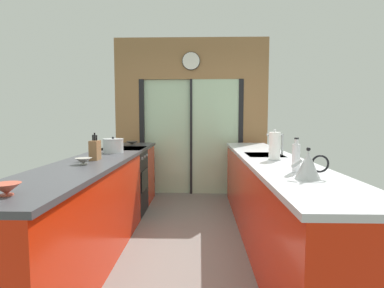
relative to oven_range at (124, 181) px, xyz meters
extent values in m
cube|color=slate|center=(0.91, -0.65, -0.47)|extent=(5.04, 7.60, 0.02)
cube|color=olive|center=(0.91, 1.15, 1.89)|extent=(2.64, 0.08, 0.70)
cube|color=#B2D1AD|center=(0.49, 1.17, 0.54)|extent=(0.80, 0.02, 2.00)
cube|color=#B2D1AD|center=(1.33, 1.13, 0.54)|extent=(0.80, 0.02, 2.00)
cube|color=black|center=(0.05, 1.15, 0.54)|extent=(0.08, 0.10, 2.00)
cube|color=black|center=(1.77, 1.15, 0.54)|extent=(0.08, 0.10, 2.00)
cube|color=black|center=(0.91, 1.15, 0.54)|extent=(0.04, 0.10, 2.00)
cube|color=olive|center=(-0.20, 1.15, 0.54)|extent=(0.42, 0.08, 2.00)
cube|color=olive|center=(2.02, 1.15, 0.54)|extent=(0.42, 0.08, 2.00)
cylinder|color=white|center=(0.91, 1.09, 1.84)|extent=(0.29, 0.03, 0.29)
torus|color=black|center=(0.91, 1.09, 1.84)|extent=(0.31, 0.02, 0.31)
cube|color=red|center=(0.00, -1.57, -0.02)|extent=(0.58, 2.55, 0.88)
cube|color=red|center=(0.00, 0.63, -0.02)|extent=(0.58, 0.65, 0.88)
cube|color=#3D3D42|center=(0.00, -0.95, 0.44)|extent=(0.62, 3.80, 0.04)
cube|color=red|center=(1.82, -0.95, -0.02)|extent=(0.58, 3.80, 0.88)
cube|color=#BCBCC1|center=(1.82, -0.95, 0.44)|extent=(0.62, 3.80, 0.04)
cube|color=#B7BABC|center=(1.80, -0.70, 0.44)|extent=(0.40, 0.48, 0.05)
cylinder|color=#B7BABC|center=(2.00, -0.70, 0.58)|extent=(0.02, 0.02, 0.24)
cylinder|color=#B7BABC|center=(1.91, -0.70, 0.69)|extent=(0.18, 0.02, 0.02)
cube|color=black|center=(0.00, 0.00, -0.02)|extent=(0.58, 0.60, 0.88)
cube|color=black|center=(0.29, 0.00, 0.02)|extent=(0.01, 0.48, 0.28)
cube|color=black|center=(0.00, 0.00, 0.45)|extent=(0.58, 0.60, 0.03)
cylinder|color=#B7BABC|center=(0.30, -0.18, 0.34)|extent=(0.02, 0.04, 0.04)
cylinder|color=#B7BABC|center=(0.30, 0.00, 0.34)|extent=(0.02, 0.04, 0.04)
cylinder|color=#B7BABC|center=(0.30, 0.18, 0.34)|extent=(0.02, 0.04, 0.04)
cylinder|color=#BC4C38|center=(0.02, -2.57, 0.47)|extent=(0.07, 0.07, 0.01)
cone|color=#BC4C38|center=(0.02, -2.57, 0.50)|extent=(0.15, 0.15, 0.06)
cylinder|color=gray|center=(0.02, -1.49, 0.47)|extent=(0.07, 0.07, 0.01)
cone|color=gray|center=(0.02, -1.49, 0.50)|extent=(0.15, 0.15, 0.05)
cylinder|color=#514C47|center=(0.02, 0.48, 0.47)|extent=(0.09, 0.09, 0.01)
cone|color=#514C47|center=(0.02, 0.48, 0.50)|extent=(0.21, 0.21, 0.05)
cube|color=brown|center=(0.02, -1.18, 0.56)|extent=(0.08, 0.14, 0.19)
cylinder|color=black|center=(0.00, -1.18, 0.68)|extent=(0.02, 0.02, 0.07)
cylinder|color=black|center=(0.02, -1.18, 0.69)|extent=(0.02, 0.02, 0.09)
cylinder|color=black|center=(0.04, -1.18, 0.68)|extent=(0.02, 0.02, 0.06)
cylinder|color=#B7BABC|center=(0.02, -0.55, 0.54)|extent=(0.24, 0.24, 0.16)
cylinder|color=#B7BABC|center=(0.02, -0.55, 0.63)|extent=(0.25, 0.25, 0.01)
sphere|color=black|center=(0.02, -0.55, 0.64)|extent=(0.03, 0.03, 0.03)
cone|color=#B7BABC|center=(1.80, -2.09, 0.56)|extent=(0.17, 0.17, 0.19)
sphere|color=black|center=(1.80, -2.09, 0.67)|extent=(0.03, 0.03, 0.03)
cylinder|color=#B7BABC|center=(1.72, -2.09, 0.57)|extent=(0.08, 0.02, 0.07)
torus|color=black|center=(1.88, -2.09, 0.57)|extent=(0.12, 0.01, 0.12)
cylinder|color=silver|center=(1.80, -1.83, 0.57)|extent=(0.06, 0.06, 0.22)
cylinder|color=silver|center=(1.80, -1.83, 0.70)|extent=(0.03, 0.03, 0.04)
cylinder|color=black|center=(1.80, -1.83, 0.73)|extent=(0.03, 0.03, 0.01)
cylinder|color=#B7BABC|center=(1.80, -1.16, 0.47)|extent=(0.13, 0.13, 0.01)
cylinder|color=white|center=(1.80, -1.16, 0.61)|extent=(0.11, 0.11, 0.27)
sphere|color=#B7BABC|center=(1.80, -1.16, 0.76)|extent=(0.03, 0.03, 0.03)
camera|label=1|loc=(1.06, -4.16, 0.88)|focal=28.41mm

